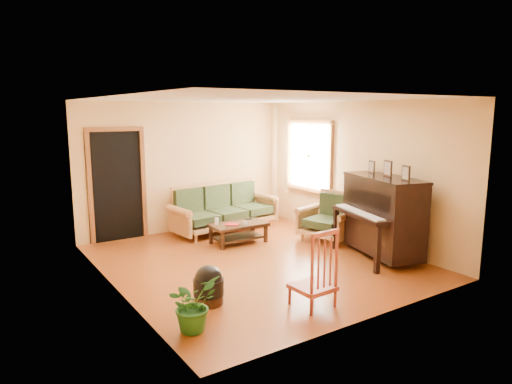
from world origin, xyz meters
TOP-DOWN VIEW (x-y plane):
  - floor at (0.00, 0.00)m, footprint 5.00×5.00m
  - doorway at (-1.45, 2.48)m, footprint 1.08×0.16m
  - window at (2.21, 1.30)m, footprint 0.12×1.36m
  - sofa at (0.57, 1.96)m, footprint 2.34×1.20m
  - coffee_table at (0.31, 1.03)m, footprint 1.04×0.58m
  - armchair at (1.77, 0.24)m, footprint 1.09×1.12m
  - piano at (1.87, -1.00)m, footprint 1.28×1.73m
  - footstool at (-1.41, -1.08)m, footprint 0.42×0.42m
  - red_chair at (-0.36, -1.85)m, footprint 0.49×0.53m
  - leaning_frame at (1.63, 2.36)m, footprint 0.42×0.18m
  - ceramic_crock at (1.82, 2.24)m, footprint 0.20×0.20m
  - potted_plant at (-1.89, -1.62)m, footprint 0.69×0.65m
  - book at (0.09, 0.92)m, footprint 0.30×0.30m
  - candle at (-0.07, 1.17)m, footprint 0.09×0.09m
  - glass_jar at (0.40, 0.93)m, footprint 0.09×0.09m
  - remote at (0.64, 1.21)m, footprint 0.14×0.07m

SIDE VIEW (x-z plane):
  - floor at x=0.00m, z-range 0.00..0.00m
  - ceramic_crock at x=1.82m, z-range 0.00..0.24m
  - coffee_table at x=0.31m, z-range 0.00..0.37m
  - footstool at x=-1.41m, z-range 0.00..0.37m
  - leaning_frame at x=1.63m, z-range 0.00..0.55m
  - potted_plant at x=-1.89m, z-range 0.00..0.62m
  - remote at x=0.64m, z-range 0.37..0.39m
  - book at x=0.09m, z-range 0.37..0.40m
  - glass_jar at x=0.40m, z-range 0.37..0.43m
  - candle at x=-0.07m, z-range 0.37..0.50m
  - armchair at x=1.77m, z-range 0.00..0.92m
  - sofa at x=0.57m, z-range 0.00..0.96m
  - red_chair at x=-0.36m, z-range 0.00..1.00m
  - piano at x=1.87m, z-range 0.00..1.36m
  - doorway at x=-1.45m, z-range 0.00..2.05m
  - window at x=2.21m, z-range 0.77..2.23m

